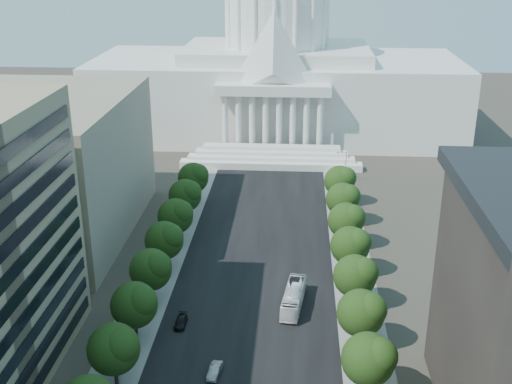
# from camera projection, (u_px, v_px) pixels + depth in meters

# --- Properties ---
(road_asphalt) EXTENTS (30.00, 260.00, 0.01)m
(road_asphalt) POSITION_uv_depth(u_px,v_px,m) (258.00, 257.00, 131.55)
(road_asphalt) COLOR black
(road_asphalt) RESTS_ON ground
(sidewalk_left) EXTENTS (8.00, 260.00, 0.02)m
(sidewalk_left) POSITION_uv_depth(u_px,v_px,m) (167.00, 255.00, 132.73)
(sidewalk_left) COLOR gray
(sidewalk_left) RESTS_ON ground
(sidewalk_right) EXTENTS (8.00, 260.00, 0.02)m
(sidewalk_right) POSITION_uv_depth(u_px,v_px,m) (351.00, 260.00, 130.37)
(sidewalk_right) COLOR gray
(sidewalk_right) RESTS_ON ground
(capitol) EXTENTS (120.00, 56.00, 73.00)m
(capitol) POSITION_uv_depth(u_px,v_px,m) (276.00, 73.00, 212.61)
(capitol) COLOR white
(capitol) RESTS_ON ground
(office_block_left_far) EXTENTS (38.00, 52.00, 30.00)m
(office_block_left_far) POSITION_uv_depth(u_px,v_px,m) (40.00, 168.00, 138.41)
(office_block_left_far) COLOR gray
(office_block_left_far) RESTS_ON ground
(tree_l_d) EXTENTS (7.79, 7.60, 9.97)m
(tree_l_d) POSITION_uv_depth(u_px,v_px,m) (115.00, 348.00, 91.05)
(tree_l_d) COLOR #33261C
(tree_l_d) RESTS_ON ground
(tree_l_e) EXTENTS (7.79, 7.60, 9.97)m
(tree_l_e) POSITION_uv_depth(u_px,v_px,m) (136.00, 304.00, 102.22)
(tree_l_e) COLOR #33261C
(tree_l_e) RESTS_ON ground
(tree_l_f) EXTENTS (7.79, 7.60, 9.97)m
(tree_l_f) POSITION_uv_depth(u_px,v_px,m) (152.00, 269.00, 113.39)
(tree_l_f) COLOR #33261C
(tree_l_f) RESTS_ON ground
(tree_l_g) EXTENTS (7.79, 7.60, 9.97)m
(tree_l_g) POSITION_uv_depth(u_px,v_px,m) (166.00, 240.00, 124.55)
(tree_l_g) COLOR #33261C
(tree_l_g) RESTS_ON ground
(tree_l_h) EXTENTS (7.79, 7.60, 9.97)m
(tree_l_h) POSITION_uv_depth(u_px,v_px,m) (177.00, 215.00, 135.72)
(tree_l_h) COLOR #33261C
(tree_l_h) RESTS_ON ground
(tree_l_i) EXTENTS (7.79, 7.60, 9.97)m
(tree_l_i) POSITION_uv_depth(u_px,v_px,m) (186.00, 195.00, 146.88)
(tree_l_i) COLOR #33261C
(tree_l_i) RESTS_ON ground
(tree_l_j) EXTENTS (7.79, 7.60, 9.97)m
(tree_l_j) POSITION_uv_depth(u_px,v_px,m) (194.00, 177.00, 158.05)
(tree_l_j) COLOR #33261C
(tree_l_j) RESTS_ON ground
(tree_r_d) EXTENTS (7.79, 7.60, 9.97)m
(tree_r_d) POSITION_uv_depth(u_px,v_px,m) (371.00, 358.00, 88.82)
(tree_r_d) COLOR #33261C
(tree_r_d) RESTS_ON ground
(tree_r_e) EXTENTS (7.79, 7.60, 9.97)m
(tree_r_e) POSITION_uv_depth(u_px,v_px,m) (363.00, 312.00, 99.99)
(tree_r_e) COLOR #33261C
(tree_r_e) RESTS_ON ground
(tree_r_f) EXTENTS (7.79, 7.60, 9.97)m
(tree_r_f) POSITION_uv_depth(u_px,v_px,m) (357.00, 275.00, 111.15)
(tree_r_f) COLOR #33261C
(tree_r_f) RESTS_ON ground
(tree_r_g) EXTENTS (7.79, 7.60, 9.97)m
(tree_r_g) POSITION_uv_depth(u_px,v_px,m) (352.00, 245.00, 122.32)
(tree_r_g) COLOR #33261C
(tree_r_g) RESTS_ON ground
(tree_r_h) EXTENTS (7.79, 7.60, 9.97)m
(tree_r_h) POSITION_uv_depth(u_px,v_px,m) (348.00, 220.00, 133.48)
(tree_r_h) COLOR #33261C
(tree_r_h) RESTS_ON ground
(tree_r_i) EXTENTS (7.79, 7.60, 9.97)m
(tree_r_i) POSITION_uv_depth(u_px,v_px,m) (344.00, 198.00, 144.65)
(tree_r_i) COLOR #33261C
(tree_r_i) RESTS_ON ground
(tree_r_j) EXTENTS (7.79, 7.60, 9.97)m
(tree_r_j) POSITION_uv_depth(u_px,v_px,m) (341.00, 180.00, 155.82)
(tree_r_j) COLOR #33261C
(tree_r_j) RESTS_ON ground
(streetlight_c) EXTENTS (2.61, 0.44, 9.00)m
(streetlight_c) POSITION_uv_depth(u_px,v_px,m) (373.00, 315.00, 100.30)
(streetlight_c) COLOR gray
(streetlight_c) RESTS_ON ground
(streetlight_d) EXTENTS (2.61, 0.44, 9.00)m
(streetlight_d) POSITION_uv_depth(u_px,v_px,m) (359.00, 245.00, 123.56)
(streetlight_d) COLOR gray
(streetlight_d) RESTS_ON ground
(streetlight_e) EXTENTS (2.61, 0.44, 9.00)m
(streetlight_e) POSITION_uv_depth(u_px,v_px,m) (350.00, 198.00, 146.82)
(streetlight_e) COLOR gray
(streetlight_e) RESTS_ON ground
(streetlight_f) EXTENTS (2.61, 0.44, 9.00)m
(streetlight_f) POSITION_uv_depth(u_px,v_px,m) (344.00, 163.00, 170.08)
(streetlight_f) COLOR gray
(streetlight_f) RESTS_ON ground
(car_silver) EXTENTS (2.11, 4.54, 1.44)m
(car_silver) POSITION_uv_depth(u_px,v_px,m) (215.00, 371.00, 95.46)
(car_silver) COLOR #929599
(car_silver) RESTS_ON ground
(car_dark_b) EXTENTS (1.88, 4.57, 1.32)m
(car_dark_b) POSITION_uv_depth(u_px,v_px,m) (181.00, 322.00, 107.96)
(car_dark_b) COLOR black
(car_dark_b) RESTS_ON ground
(city_bus) EXTENTS (4.56, 13.04, 3.56)m
(city_bus) POSITION_uv_depth(u_px,v_px,m) (293.00, 298.00, 113.18)
(city_bus) COLOR white
(city_bus) RESTS_ON ground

